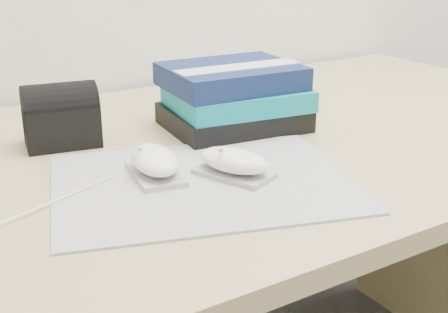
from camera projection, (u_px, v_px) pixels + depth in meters
desk at (189, 255)px, 1.15m from camera, size 1.60×0.80×0.73m
mousepad at (202, 182)px, 0.86m from camera, size 0.48×0.42×0.00m
mouse_rear at (155, 162)px, 0.87m from camera, size 0.08×0.12×0.05m
mouse_front at (234, 163)px, 0.87m from camera, size 0.10×0.12×0.05m
usb_cable at (52, 202)px, 0.79m from camera, size 0.21×0.08×0.00m
book_stack at (234, 97)px, 1.08m from camera, size 0.25×0.21×0.11m
pouch at (61, 116)px, 1.00m from camera, size 0.13×0.10×0.10m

